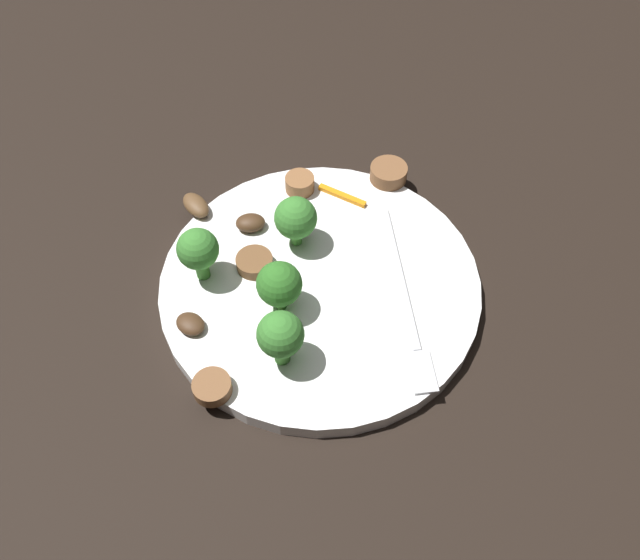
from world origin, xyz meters
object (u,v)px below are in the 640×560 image
object	(u,v)px
sausage_slice_1	(389,173)
pepper_strip_1	(342,196)
plate	(320,285)
mushroom_1	(196,205)
broccoli_floret_3	(279,285)
broccoli_floret_2	(198,250)
mushroom_2	(190,324)
sausage_slice_0	(254,262)
sausage_slice_2	(212,387)
mushroom_0	(250,223)
sausage_slice_3	(301,183)
broccoli_floret_0	(281,336)
broccoli_floret_1	(296,219)
fork	(407,306)

from	to	relation	value
sausage_slice_1	pepper_strip_1	world-z (taller)	sausage_slice_1
plate	mushroom_1	size ratio (longest dim) A/B	8.19
broccoli_floret_3	mushroom_1	xyz separation A→B (m)	(-0.11, -0.06, -0.02)
broccoli_floret_2	mushroom_2	world-z (taller)	broccoli_floret_2
sausage_slice_0	sausage_slice_2	distance (m)	0.12
mushroom_0	pepper_strip_1	world-z (taller)	mushroom_0
sausage_slice_3	mushroom_0	world-z (taller)	sausage_slice_3
mushroom_0	sausage_slice_2	bearing A→B (deg)	-16.60
sausage_slice_1	mushroom_2	xyz separation A→B (m)	(0.13, -0.19, -0.00)
plate	broccoli_floret_2	world-z (taller)	broccoli_floret_2
broccoli_floret_0	mushroom_1	xyz separation A→B (m)	(-0.16, -0.05, -0.03)
broccoli_floret_2	plate	bearing A→B (deg)	76.94
broccoli_floret_3	pepper_strip_1	distance (m)	0.13
broccoli_floret_1	mushroom_2	xyz separation A→B (m)	(0.07, -0.09, -0.02)
broccoli_floret_0	broccoli_floret_2	world-z (taller)	same
broccoli_floret_1	sausage_slice_2	distance (m)	0.15
plate	sausage_slice_0	size ratio (longest dim) A/B	8.61
sausage_slice_2	broccoli_floret_1	bearing A→B (deg)	147.52
broccoli_floret_3	mushroom_2	world-z (taller)	broccoli_floret_3
broccoli_floret_1	mushroom_0	bearing A→B (deg)	-122.18
broccoli_floret_1	broccoli_floret_3	world-z (taller)	same
sausage_slice_0	mushroom_2	world-z (taller)	same
broccoli_floret_1	mushroom_1	distance (m)	0.10
sausage_slice_2	mushroom_1	xyz separation A→B (m)	(-0.18, 0.00, 0.00)
broccoli_floret_0	sausage_slice_1	distance (m)	0.21
mushroom_0	pepper_strip_1	xyz separation A→B (m)	(-0.02, 0.08, -0.00)
broccoli_floret_2	mushroom_2	distance (m)	0.06
mushroom_0	sausage_slice_0	bearing A→B (deg)	-2.18
plate	sausage_slice_3	size ratio (longest dim) A/B	10.00
sausage_slice_0	broccoli_floret_0	bearing A→B (deg)	6.37
broccoli_floret_0	mushroom_0	size ratio (longest dim) A/B	2.04
sausage_slice_3	sausage_slice_2	bearing A→B (deg)	-26.68
fork	sausage_slice_1	bearing A→B (deg)	175.71
sausage_slice_3	broccoli_floret_2	bearing A→B (deg)	-48.66
broccoli_floret_2	pepper_strip_1	distance (m)	0.15
broccoli_floret_1	sausage_slice_0	distance (m)	0.05
sausage_slice_3	mushroom_1	xyz separation A→B (m)	(0.01, -0.09, -0.00)
sausage_slice_1	sausage_slice_3	bearing A→B (deg)	-90.45
mushroom_1	pepper_strip_1	xyz separation A→B (m)	(0.01, 0.13, -0.00)
sausage_slice_2	pepper_strip_1	xyz separation A→B (m)	(-0.17, 0.13, -0.00)
fork	sausage_slice_3	bearing A→B (deg)	-153.29
fork	sausage_slice_1	xyz separation A→B (m)	(-0.14, 0.02, 0.01)
sausage_slice_3	mushroom_0	xyz separation A→B (m)	(0.04, -0.05, -0.00)
broccoli_floret_2	mushroom_0	distance (m)	0.07
broccoli_floret_2	sausage_slice_1	size ratio (longest dim) A/B	1.50
sausage_slice_0	sausage_slice_1	distance (m)	0.15
broccoli_floret_1	pepper_strip_1	bearing A→B (deg)	132.66
plate	broccoli_floret_3	size ratio (longest dim) A/B	5.47
sausage_slice_1	sausage_slice_2	world-z (taller)	sausage_slice_1
mushroom_0	sausage_slice_1	bearing A→B (deg)	105.94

